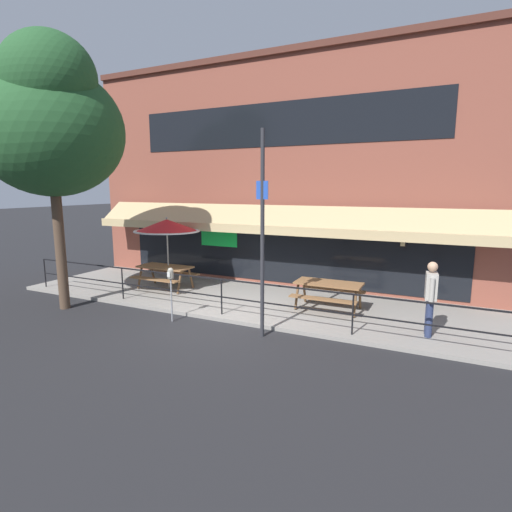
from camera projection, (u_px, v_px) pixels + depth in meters
name	position (u px, v px, depth m)	size (l,w,h in m)	color
ground_plane	(216.00, 321.00, 10.36)	(120.00, 120.00, 0.00)	#232326
patio_deck	(250.00, 300.00, 12.13)	(15.00, 4.00, 0.10)	gray
restaurant_building	(279.00, 174.00, 13.46)	(15.00, 1.60, 7.78)	brown
patio_railing	(221.00, 289.00, 10.50)	(13.84, 0.04, 0.97)	black
picnic_table_left	(165.00, 271.00, 13.19)	(1.80, 1.42, 0.76)	brown
picnic_table_centre	(329.00, 288.00, 10.94)	(1.80, 1.42, 0.76)	brown
patio_umbrella_left	(167.00, 226.00, 13.10)	(2.14, 2.14, 2.38)	#B7B2A8
pedestrian_walking	(431.00, 295.00, 8.93)	(0.28, 0.62, 1.71)	navy
parking_meter_near	(171.00, 278.00, 10.15)	(0.15, 0.16, 1.42)	gray
street_sign_pole	(262.00, 234.00, 8.91)	(0.28, 0.09, 4.68)	#2D2D33
street_tree_curbside	(50.00, 123.00, 10.50)	(4.02, 3.62, 7.20)	brown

